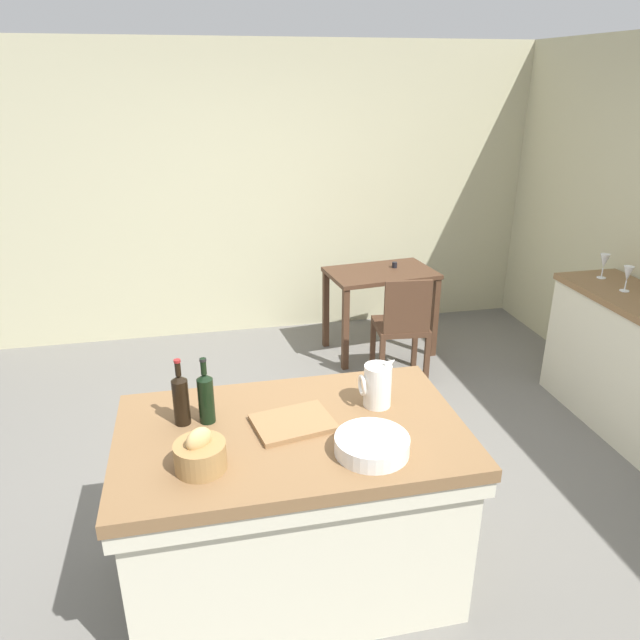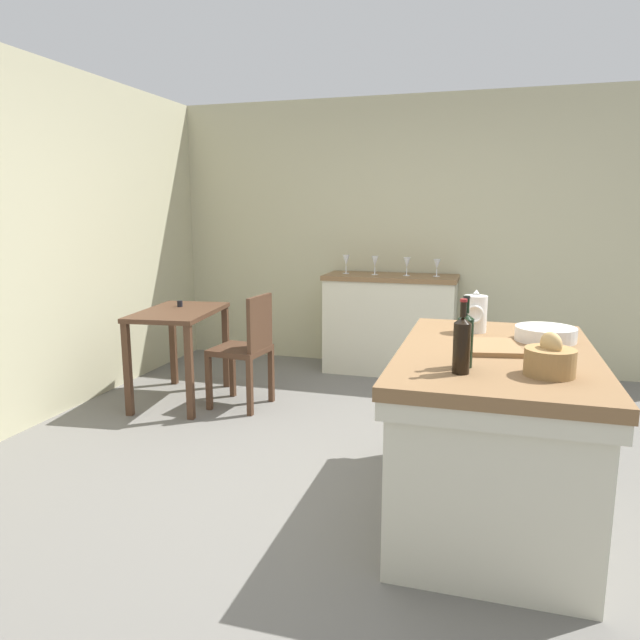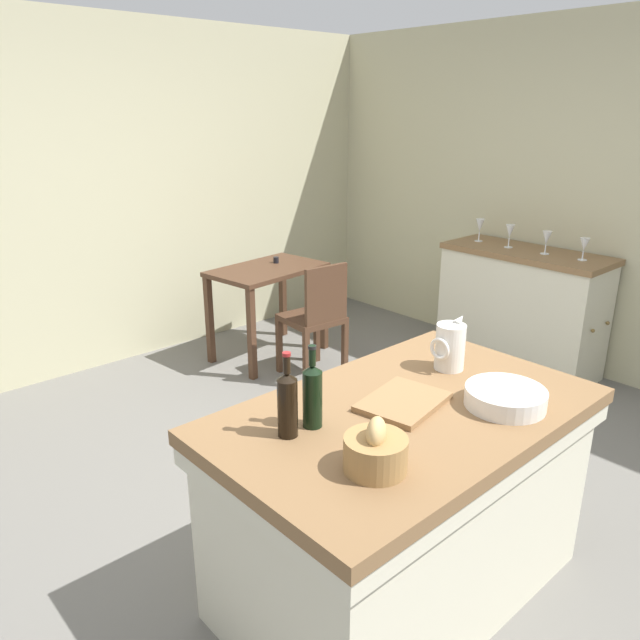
% 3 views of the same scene
% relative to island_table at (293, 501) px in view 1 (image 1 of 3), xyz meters
% --- Properties ---
extents(ground_plane, '(6.76, 6.76, 0.00)m').
position_rel_island_table_xyz_m(ground_plane, '(0.25, 0.62, -0.46)').
color(ground_plane, '#66635E').
extents(wall_back, '(5.32, 0.12, 2.60)m').
position_rel_island_table_xyz_m(wall_back, '(0.25, 3.22, 0.84)').
color(wall_back, '#B7B28E').
rests_on(wall_back, ground).
extents(island_table, '(1.53, 0.93, 0.86)m').
position_rel_island_table_xyz_m(island_table, '(0.00, 0.00, 0.00)').
color(island_table, brown).
rests_on(island_table, ground).
extents(side_cabinet, '(0.52, 1.25, 0.94)m').
position_rel_island_table_xyz_m(side_cabinet, '(2.51, 0.95, 0.01)').
color(side_cabinet, brown).
rests_on(side_cabinet, ground).
extents(writing_desk, '(0.96, 0.66, 0.80)m').
position_rel_island_table_xyz_m(writing_desk, '(1.19, 2.43, 0.16)').
color(writing_desk, '#472D1E').
rests_on(writing_desk, ground).
extents(wooden_chair, '(0.44, 0.44, 0.90)m').
position_rel_island_table_xyz_m(wooden_chair, '(1.19, 1.85, 0.02)').
color(wooden_chair, '#472D1E').
rests_on(wooden_chair, ground).
extents(pitcher, '(0.17, 0.13, 0.25)m').
position_rel_island_table_xyz_m(pitcher, '(0.43, 0.12, 0.50)').
color(pitcher, silver).
rests_on(pitcher, island_table).
extents(wash_bowl, '(0.31, 0.31, 0.07)m').
position_rel_island_table_xyz_m(wash_bowl, '(0.30, -0.24, 0.43)').
color(wash_bowl, silver).
rests_on(wash_bowl, island_table).
extents(bread_basket, '(0.21, 0.21, 0.18)m').
position_rel_island_table_xyz_m(bread_basket, '(-0.40, -0.20, 0.46)').
color(bread_basket, olive).
rests_on(bread_basket, island_table).
extents(cutting_board, '(0.39, 0.32, 0.02)m').
position_rel_island_table_xyz_m(cutting_board, '(0.01, 0.03, 0.41)').
color(cutting_board, olive).
rests_on(cutting_board, island_table).
extents(wine_bottle_dark, '(0.07, 0.07, 0.31)m').
position_rel_island_table_xyz_m(wine_bottle_dark, '(-0.36, 0.14, 0.52)').
color(wine_bottle_dark, black).
rests_on(wine_bottle_dark, island_table).
extents(wine_bottle_amber, '(0.07, 0.07, 0.32)m').
position_rel_island_table_xyz_m(wine_bottle_amber, '(-0.47, 0.15, 0.52)').
color(wine_bottle_amber, black).
rests_on(wine_bottle_amber, island_table).
extents(wine_glass_middle, '(0.07, 0.07, 0.18)m').
position_rel_island_table_xyz_m(wine_glass_middle, '(2.50, 1.10, 0.59)').
color(wine_glass_middle, white).
rests_on(wine_glass_middle, side_cabinet).
extents(wine_glass_right, '(0.07, 0.07, 0.18)m').
position_rel_island_table_xyz_m(wine_glass_right, '(2.52, 1.38, 0.59)').
color(wine_glass_right, white).
rests_on(wine_glass_right, side_cabinet).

